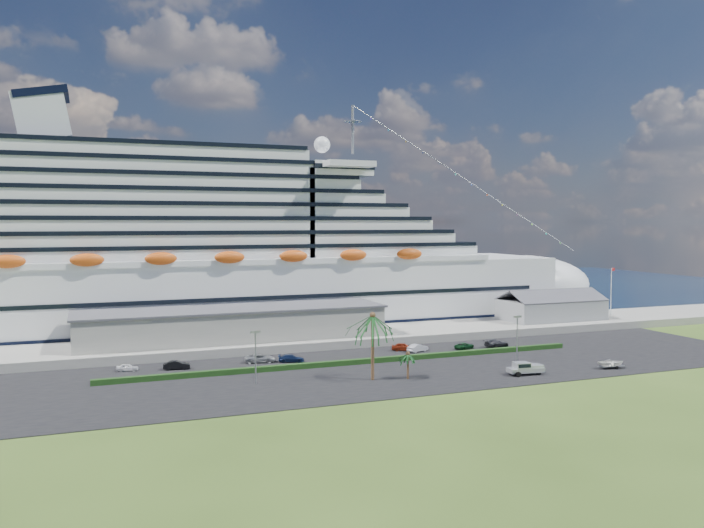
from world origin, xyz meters
name	(u,v)px	position (x,y,z in m)	size (l,w,h in m)	color
ground	(440,381)	(0.00, 0.00, 0.00)	(420.00, 420.00, 0.00)	#304918
asphalt_lot	(410,367)	(0.00, 11.00, 0.06)	(140.00, 38.00, 0.12)	black
wharf	(350,336)	(0.00, 40.00, 0.90)	(240.00, 20.00, 1.80)	gray
water	(254,297)	(0.00, 130.00, 0.01)	(420.00, 160.00, 0.02)	black
cruise_ship	(227,259)	(-21.53, 64.00, 16.69)	(191.00, 38.00, 54.00)	silver
terminal_building	(233,323)	(-25.00, 40.00, 5.01)	(61.00, 15.00, 6.30)	gray
port_shed	(551,309)	(52.00, 40.00, 4.40)	(24.00, 12.31, 7.37)	gray
flagpole	(611,290)	(70.04, 40.00, 8.27)	(1.08, 0.16, 12.00)	silver
hedge	(356,362)	(-8.00, 16.00, 0.57)	(88.00, 1.10, 0.90)	black
lamp_post_left	(256,351)	(-28.00, 8.00, 5.34)	(1.60, 0.35, 8.27)	gray
lamp_post_right	(517,332)	(20.00, 8.00, 5.34)	(1.60, 0.35, 8.27)	gray
palm_tall	(373,323)	(-10.00, 4.00, 9.20)	(8.82, 8.82, 11.13)	#47301E
palm_short	(408,357)	(-4.50, 2.50, 3.67)	(3.53, 3.53, 4.56)	#47301E
parked_car_0	(127,367)	(-46.07, 24.87, 0.73)	(1.44, 3.59, 1.22)	white
parked_car_1	(177,365)	(-38.14, 23.17, 0.86)	(1.57, 4.49, 1.48)	black
parked_car_2	(260,358)	(-23.52, 23.74, 0.87)	(2.49, 5.41, 1.50)	#909498
parked_car_3	(291,358)	(-18.23, 21.97, 0.79)	(1.86, 4.59, 1.33)	#142247
parked_car_4	(403,347)	(5.21, 24.47, 0.90)	(1.84, 4.58, 1.56)	maroon
parked_car_5	(418,348)	(7.34, 22.54, 0.88)	(1.60, 4.59, 1.51)	silver
parked_car_6	(464,346)	(17.37, 21.87, 0.74)	(2.06, 4.46, 1.24)	#0D3517
parked_car_7	(496,343)	(24.46, 21.39, 0.87)	(2.10, 5.16, 1.50)	#222227
pickup_truck	(525,368)	(14.73, -1.85, 1.29)	(6.27, 2.94, 2.13)	black
boat_trailer	(612,363)	(31.51, -3.21, 1.12)	(5.40, 3.83, 1.51)	gray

